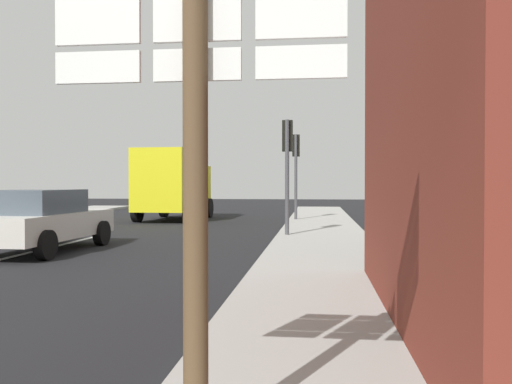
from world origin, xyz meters
The scene contains 7 objects.
ground_plane centered at (0.00, 10.00, 0.00)m, with size 80.00×80.00×0.00m, color black.
sidewalk_right centered at (6.81, 8.00, 0.07)m, with size 2.62×44.00×0.14m, color #9E9B96.
sedan_far centered at (0.15, 8.22, 0.76)m, with size 2.08×4.26×1.47m.
delivery_truck centered at (0.38, 19.06, 1.65)m, with size 2.65×5.08×3.05m.
route_sign_post centered at (5.97, -0.66, 2.00)m, with size 1.66×0.14×3.20m.
traffic_light_far_right centered at (5.80, 18.29, 2.69)m, with size 0.30×0.49×3.64m.
traffic_light_near_right centered at (5.80, 11.74, 2.55)m, with size 0.30×0.49×3.45m.
Camera 1 is at (6.63, -3.52, 1.62)m, focal length 36.85 mm.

